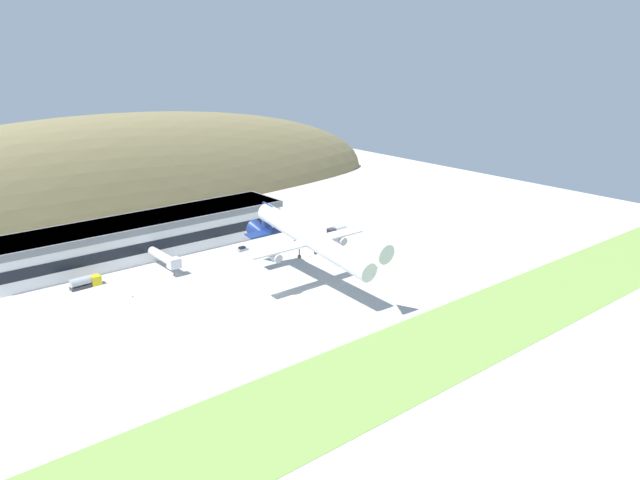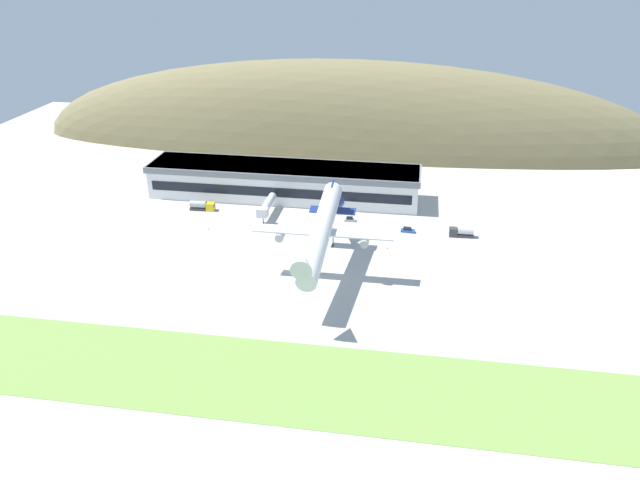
% 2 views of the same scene
% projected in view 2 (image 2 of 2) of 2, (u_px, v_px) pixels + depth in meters
% --- Properties ---
extents(ground_plane, '(343.23, 343.23, 0.00)m').
position_uv_depth(ground_plane, '(292.00, 268.00, 171.45)').
color(ground_plane, '#B7B5AF').
extents(grass_strip_foreground, '(308.91, 26.65, 0.08)m').
position_uv_depth(grass_strip_foreground, '(246.00, 376.00, 128.81)').
color(grass_strip_foreground, '#759947').
rests_on(grass_strip_foreground, ground_plane).
extents(hill_backdrop, '(276.17, 50.35, 73.82)m').
position_uv_depth(hill_backdrop, '(344.00, 145.00, 275.09)').
color(hill_backdrop, olive).
rests_on(hill_backdrop, ground_plane).
extents(terminal_building, '(94.01, 18.93, 11.60)m').
position_uv_depth(terminal_building, '(284.00, 180.00, 216.13)').
color(terminal_building, silver).
rests_on(terminal_building, ground_plane).
extents(jetway_0, '(3.38, 16.06, 5.43)m').
position_uv_depth(jetway_0, '(267.00, 206.00, 201.69)').
color(jetway_0, silver).
rests_on(jetway_0, ground_plane).
extents(cargo_airplane, '(37.07, 56.20, 12.81)m').
position_uv_depth(cargo_airplane, '(322.00, 230.00, 160.29)').
color(cargo_airplane, silver).
extents(service_car_0, '(3.76, 1.88, 1.42)m').
position_uv_depth(service_car_0, '(350.00, 219.00, 200.10)').
color(service_car_0, '#999EA3').
rests_on(service_car_0, ground_plane).
extents(service_car_1, '(4.47, 2.10, 1.50)m').
position_uv_depth(service_car_1, '(408.00, 230.00, 192.61)').
color(service_car_1, '#264C99').
rests_on(service_car_1, ground_plane).
extents(fuel_truck, '(7.45, 2.56, 3.25)m').
position_uv_depth(fuel_truck, '(462.00, 232.00, 189.23)').
color(fuel_truck, '#333338').
rests_on(fuel_truck, ground_plane).
extents(box_truck, '(8.47, 2.82, 3.23)m').
position_uv_depth(box_truck, '(202.00, 206.00, 207.98)').
color(box_truck, gold).
rests_on(box_truck, ground_plane).
extents(traffic_cone_0, '(0.52, 0.52, 0.58)m').
position_uv_depth(traffic_cone_0, '(388.00, 248.00, 182.17)').
color(traffic_cone_0, orange).
rests_on(traffic_cone_0, ground_plane).
extents(traffic_cone_1, '(0.52, 0.52, 0.58)m').
position_uv_depth(traffic_cone_1, '(209.00, 229.00, 194.45)').
color(traffic_cone_1, orange).
rests_on(traffic_cone_1, ground_plane).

